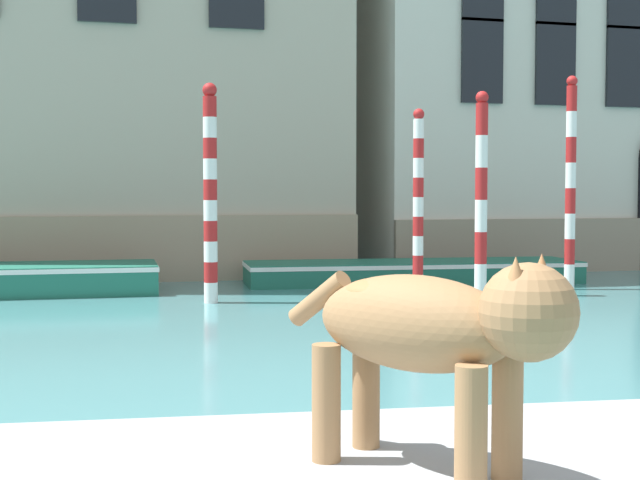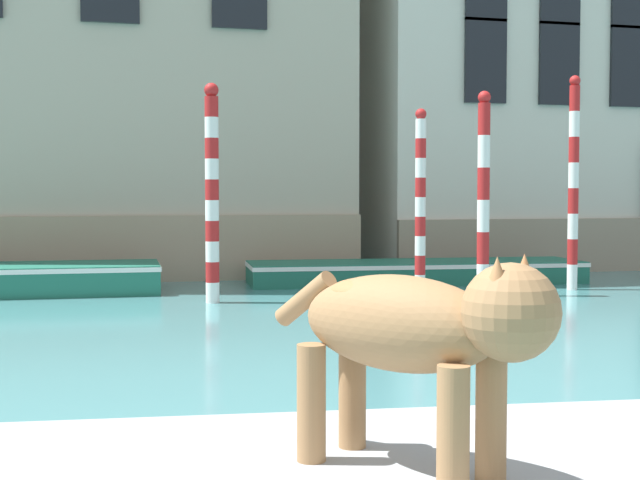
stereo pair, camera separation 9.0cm
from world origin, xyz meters
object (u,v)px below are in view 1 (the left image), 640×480
(dog_on_deck, at_px, (435,329))
(boat_moored_far, at_px, (413,271))
(mooring_pole_3, at_px, (418,201))
(mooring_pole_0, at_px, (210,192))
(mooring_pole_1, at_px, (481,193))
(mooring_pole_2, at_px, (571,182))

(dog_on_deck, distance_m, boat_moored_far, 14.46)
(dog_on_deck, height_order, mooring_pole_3, mooring_pole_3)
(mooring_pole_0, xyz_separation_m, mooring_pole_1, (4.70, -0.17, -0.01))
(dog_on_deck, relative_size, mooring_pole_0, 0.32)
(dog_on_deck, bearing_deg, mooring_pole_0, 141.83)
(dog_on_deck, xyz_separation_m, boat_moored_far, (5.01, 13.52, -1.03))
(dog_on_deck, bearing_deg, mooring_pole_3, 124.46)
(dog_on_deck, xyz_separation_m, mooring_pole_3, (4.39, 11.63, 0.40))
(mooring_pole_1, height_order, mooring_pole_3, mooring_pole_1)
(mooring_pole_0, bearing_deg, dog_on_deck, -93.32)
(dog_on_deck, distance_m, mooring_pole_1, 12.33)
(mooring_pole_1, relative_size, mooring_pole_3, 1.08)
(dog_on_deck, xyz_separation_m, mooring_pole_0, (0.65, 11.26, 0.54))
(dog_on_deck, distance_m, mooring_pole_3, 12.43)
(boat_moored_far, xyz_separation_m, mooring_pole_0, (-4.35, -2.26, 1.57))
(mooring_pole_1, distance_m, mooring_pole_3, 1.11)
(boat_moored_far, bearing_deg, mooring_pole_2, -34.26)
(mooring_pole_0, height_order, mooring_pole_3, mooring_pole_0)
(mooring_pole_1, bearing_deg, mooring_pole_2, 14.12)
(boat_moored_far, bearing_deg, dog_on_deck, -105.73)
(mooring_pole_2, distance_m, mooring_pole_3, 3.01)
(dog_on_deck, distance_m, mooring_pole_0, 11.30)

